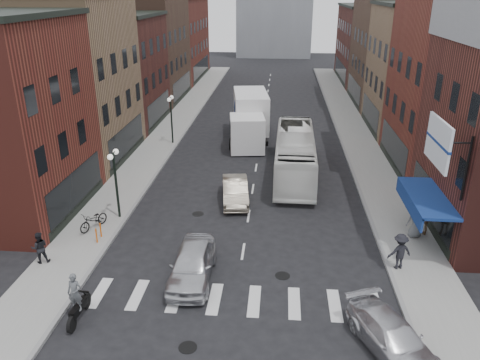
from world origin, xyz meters
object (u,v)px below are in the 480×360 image
(billboard_sign, at_px, (440,144))
(ped_right_c, at_px, (416,220))
(transit_bus, at_px, (295,154))
(ped_left_solo, at_px, (40,248))
(sedan_left_far, at_px, (235,191))
(sedan_left_near, at_px, (192,264))
(ped_right_b, at_px, (425,219))
(box_truck, at_px, (250,118))
(bike_rack, at_px, (99,233))
(streetlamp_far, at_px, (171,111))
(curb_car, at_px, (393,338))
(parked_bicycle, at_px, (94,220))
(ped_right_a, at_px, (400,251))
(streetlamp_near, at_px, (115,172))
(motorcycle_rider, at_px, (76,299))

(billboard_sign, height_order, ped_right_c, billboard_sign)
(transit_bus, bearing_deg, ped_left_solo, -132.94)
(billboard_sign, distance_m, sedan_left_far, 12.74)
(transit_bus, xyz_separation_m, sedan_left_near, (-4.89, -13.35, -0.77))
(billboard_sign, distance_m, ped_right_b, 5.87)
(box_truck, xyz_separation_m, sedan_left_far, (-0.02, -12.77, -1.25))
(bike_rack, height_order, box_truck, box_truck)
(streetlamp_far, bearing_deg, curb_car, -60.43)
(parked_bicycle, bearing_deg, sedan_left_near, -8.42)
(transit_bus, height_order, curb_car, transit_bus)
(ped_right_a, xyz_separation_m, ped_right_b, (2.05, 3.40, 0.02))
(streetlamp_far, xyz_separation_m, ped_right_a, (14.80, -18.08, -1.87))
(billboard_sign, distance_m, sedan_left_near, 12.14)
(streetlamp_near, height_order, ped_left_solo, streetlamp_near)
(ped_left_solo, bearing_deg, streetlamp_near, -137.84)
(transit_bus, height_order, ped_right_a, transit_bus)
(streetlamp_near, relative_size, bike_rack, 5.14)
(sedan_left_far, relative_size, ped_left_solo, 2.74)
(streetlamp_far, xyz_separation_m, ped_right_b, (16.85, -14.67, -1.85))
(streetlamp_far, bearing_deg, ped_right_a, -50.69)
(curb_car, distance_m, ped_right_b, 9.56)
(curb_car, bearing_deg, ped_right_a, 52.53)
(sedan_left_far, height_order, curb_car, sedan_left_far)
(streetlamp_far, distance_m, box_truck, 6.74)
(billboard_sign, bearing_deg, curb_car, -113.28)
(transit_bus, bearing_deg, billboard_sign, -61.74)
(ped_left_solo, distance_m, ped_right_a, 16.99)
(ped_left_solo, bearing_deg, bike_rack, -154.52)
(streetlamp_far, bearing_deg, motorcycle_rider, -86.84)
(sedan_left_near, bearing_deg, ped_right_a, 8.00)
(billboard_sign, distance_m, ped_left_solo, 18.94)
(box_truck, xyz_separation_m, ped_right_b, (10.40, -16.39, -0.90))
(box_truck, height_order, ped_left_solo, box_truck)
(billboard_sign, xyz_separation_m, motorcycle_rider, (-14.72, -5.33, -5.12))
(box_truck, relative_size, motorcycle_rider, 4.34)
(streetlamp_far, xyz_separation_m, ped_right_c, (16.33, -14.94, -1.81))
(motorcycle_rider, height_order, transit_bus, transit_bus)
(ped_right_b, height_order, ped_right_c, ped_right_c)
(streetlamp_near, distance_m, ped_left_solo, 5.83)
(ped_right_c, bearing_deg, ped_right_a, 52.87)
(box_truck, bearing_deg, parked_bicycle, -120.65)
(transit_bus, xyz_separation_m, ped_right_a, (4.63, -11.84, -0.52))
(billboard_sign, height_order, sedan_left_near, billboard_sign)
(box_truck, distance_m, ped_left_solo, 22.50)
(sedan_left_near, bearing_deg, transit_bus, 68.90)
(sedan_left_near, relative_size, ped_right_c, 2.43)
(billboard_sign, relative_size, streetlamp_near, 0.90)
(billboard_sign, relative_size, sedan_left_near, 0.80)
(parked_bicycle, bearing_deg, streetlamp_near, 84.01)
(bike_rack, xyz_separation_m, sedan_left_far, (6.63, 5.65, 0.17))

